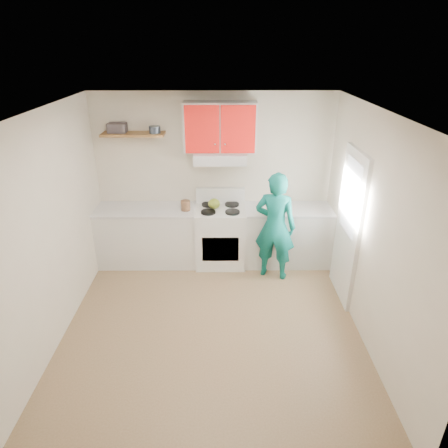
{
  "coord_description": "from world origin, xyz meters",
  "views": [
    {
      "loc": [
        0.13,
        -3.89,
        3.23
      ],
      "look_at": [
        0.15,
        0.55,
        1.15
      ],
      "focal_mm": 31.38,
      "sensor_mm": 36.0,
      "label": 1
    }
  ],
  "objects_px": {
    "stove": "(221,236)",
    "kettle": "(214,204)",
    "person": "(275,227)",
    "tin": "(155,130)",
    "crock": "(186,206)"
  },
  "relations": [
    {
      "from": "stove",
      "to": "kettle",
      "type": "bearing_deg",
      "value": 162.69
    },
    {
      "from": "kettle",
      "to": "person",
      "type": "bearing_deg",
      "value": -38.7
    },
    {
      "from": "kettle",
      "to": "tin",
      "type": "bearing_deg",
      "value": 158.77
    },
    {
      "from": "crock",
      "to": "person",
      "type": "height_order",
      "value": "person"
    },
    {
      "from": "crock",
      "to": "stove",
      "type": "bearing_deg",
      "value": 4.13
    },
    {
      "from": "person",
      "to": "kettle",
      "type": "bearing_deg",
      "value": -7.23
    },
    {
      "from": "tin",
      "to": "stove",
      "type": "bearing_deg",
      "value": -9.33
    },
    {
      "from": "stove",
      "to": "person",
      "type": "bearing_deg",
      "value": -26.82
    },
    {
      "from": "stove",
      "to": "crock",
      "type": "bearing_deg",
      "value": -175.87
    },
    {
      "from": "kettle",
      "to": "person",
      "type": "relative_size",
      "value": 0.11
    },
    {
      "from": "stove",
      "to": "kettle",
      "type": "height_order",
      "value": "kettle"
    },
    {
      "from": "kettle",
      "to": "crock",
      "type": "distance_m",
      "value": 0.43
    },
    {
      "from": "stove",
      "to": "person",
      "type": "xyz_separation_m",
      "value": [
        0.79,
        -0.4,
        0.35
      ]
    },
    {
      "from": "stove",
      "to": "tin",
      "type": "height_order",
      "value": "tin"
    },
    {
      "from": "crock",
      "to": "person",
      "type": "xyz_separation_m",
      "value": [
        1.31,
        -0.36,
        -0.17
      ]
    }
  ]
}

